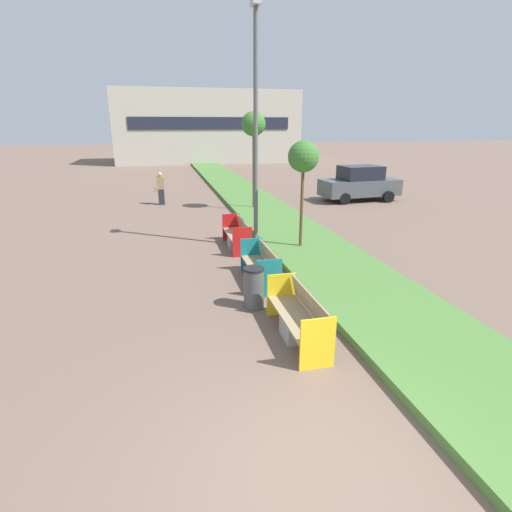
{
  "coord_description": "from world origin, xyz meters",
  "views": [
    {
      "loc": [
        -1.45,
        -3.33,
        3.93
      ],
      "look_at": [
        0.9,
        6.5,
        0.6
      ],
      "focal_mm": 28.0,
      "sensor_mm": 36.0,
      "label": 1
    }
  ],
  "objects_px": {
    "street_lamp_post": "(256,121)",
    "sapling_tree_near": "(303,158)",
    "sapling_tree_far": "(253,125)",
    "pedestrian_walking": "(161,188)",
    "parked_car_distant": "(360,184)",
    "litter_bin": "(254,288)",
    "bench_teal_frame": "(261,269)",
    "bench_red_frame": "(237,237)",
    "bench_yellow_frame": "(299,321)"
  },
  "relations": [
    {
      "from": "sapling_tree_near",
      "to": "bench_red_frame",
      "type": "bearing_deg",
      "value": 156.48
    },
    {
      "from": "bench_yellow_frame",
      "to": "bench_red_frame",
      "type": "distance_m",
      "value": 6.18
    },
    {
      "from": "bench_red_frame",
      "to": "street_lamp_post",
      "type": "xyz_separation_m",
      "value": [
        0.61,
        -0.06,
        3.69
      ]
    },
    {
      "from": "bench_yellow_frame",
      "to": "bench_teal_frame",
      "type": "distance_m",
      "value": 2.96
    },
    {
      "from": "litter_bin",
      "to": "pedestrian_walking",
      "type": "height_order",
      "value": "pedestrian_walking"
    },
    {
      "from": "bench_yellow_frame",
      "to": "sapling_tree_far",
      "type": "height_order",
      "value": "sapling_tree_far"
    },
    {
      "from": "bench_yellow_frame",
      "to": "bench_teal_frame",
      "type": "height_order",
      "value": "same"
    },
    {
      "from": "litter_bin",
      "to": "street_lamp_post",
      "type": "xyz_separation_m",
      "value": [
        1.14,
        4.58,
        3.58
      ]
    },
    {
      "from": "litter_bin",
      "to": "sapling_tree_far",
      "type": "bearing_deg",
      "value": 76.92
    },
    {
      "from": "bench_teal_frame",
      "to": "street_lamp_post",
      "type": "distance_m",
      "value": 4.89
    },
    {
      "from": "litter_bin",
      "to": "pedestrian_walking",
      "type": "relative_size",
      "value": 0.57
    },
    {
      "from": "sapling_tree_near",
      "to": "parked_car_distant",
      "type": "xyz_separation_m",
      "value": [
        6.17,
        7.95,
        -2.05
      ]
    },
    {
      "from": "bench_teal_frame",
      "to": "pedestrian_walking",
      "type": "xyz_separation_m",
      "value": [
        -2.38,
        11.61,
        0.48
      ]
    },
    {
      "from": "bench_teal_frame",
      "to": "sapling_tree_far",
      "type": "bearing_deg",
      "value": 78.05
    },
    {
      "from": "pedestrian_walking",
      "to": "parked_car_distant",
      "type": "relative_size",
      "value": 0.39
    },
    {
      "from": "street_lamp_post",
      "to": "pedestrian_walking",
      "type": "relative_size",
      "value": 4.42
    },
    {
      "from": "litter_bin",
      "to": "bench_red_frame",
      "type": "bearing_deg",
      "value": 83.57
    },
    {
      "from": "bench_red_frame",
      "to": "litter_bin",
      "type": "relative_size",
      "value": 2.17
    },
    {
      "from": "bench_yellow_frame",
      "to": "parked_car_distant",
      "type": "height_order",
      "value": "parked_car_distant"
    },
    {
      "from": "bench_teal_frame",
      "to": "pedestrian_walking",
      "type": "height_order",
      "value": "pedestrian_walking"
    },
    {
      "from": "parked_car_distant",
      "to": "bench_red_frame",
      "type": "bearing_deg",
      "value": -142.56
    },
    {
      "from": "sapling_tree_far",
      "to": "parked_car_distant",
      "type": "distance_m",
      "value": 6.97
    },
    {
      "from": "litter_bin",
      "to": "sapling_tree_far",
      "type": "distance_m",
      "value": 11.36
    },
    {
      "from": "street_lamp_post",
      "to": "sapling_tree_far",
      "type": "xyz_separation_m",
      "value": [
        1.31,
        5.96,
        -0.14
      ]
    },
    {
      "from": "bench_red_frame",
      "to": "pedestrian_walking",
      "type": "distance_m",
      "value": 8.73
    },
    {
      "from": "bench_red_frame",
      "to": "sapling_tree_far",
      "type": "distance_m",
      "value": 7.14
    },
    {
      "from": "sapling_tree_near",
      "to": "pedestrian_walking",
      "type": "distance_m",
      "value": 10.4
    },
    {
      "from": "bench_teal_frame",
      "to": "bench_red_frame",
      "type": "relative_size",
      "value": 0.94
    },
    {
      "from": "bench_teal_frame",
      "to": "sapling_tree_near",
      "type": "relative_size",
      "value": 0.55
    },
    {
      "from": "litter_bin",
      "to": "sapling_tree_far",
      "type": "xyz_separation_m",
      "value": [
        2.45,
        10.54,
        3.44
      ]
    },
    {
      "from": "bench_red_frame",
      "to": "sapling_tree_far",
      "type": "bearing_deg",
      "value": 71.9
    },
    {
      "from": "bench_red_frame",
      "to": "bench_teal_frame",
      "type": "bearing_deg",
      "value": -90.03
    },
    {
      "from": "street_lamp_post",
      "to": "sapling_tree_near",
      "type": "bearing_deg",
      "value": -30.51
    },
    {
      "from": "street_lamp_post",
      "to": "sapling_tree_near",
      "type": "height_order",
      "value": "street_lamp_post"
    },
    {
      "from": "bench_yellow_frame",
      "to": "street_lamp_post",
      "type": "bearing_deg",
      "value": 84.28
    },
    {
      "from": "litter_bin",
      "to": "parked_car_distant",
      "type": "height_order",
      "value": "parked_car_distant"
    },
    {
      "from": "bench_yellow_frame",
      "to": "sapling_tree_far",
      "type": "relative_size",
      "value": 0.47
    },
    {
      "from": "sapling_tree_far",
      "to": "pedestrian_walking",
      "type": "height_order",
      "value": "sapling_tree_far"
    },
    {
      "from": "litter_bin",
      "to": "sapling_tree_near",
      "type": "xyz_separation_m",
      "value": [
        2.45,
        3.81,
        2.49
      ]
    },
    {
      "from": "bench_teal_frame",
      "to": "litter_bin",
      "type": "bearing_deg",
      "value": -110.06
    },
    {
      "from": "street_lamp_post",
      "to": "sapling_tree_near",
      "type": "distance_m",
      "value": 1.88
    },
    {
      "from": "parked_car_distant",
      "to": "sapling_tree_near",
      "type": "bearing_deg",
      "value": -131.67
    },
    {
      "from": "bench_teal_frame",
      "to": "street_lamp_post",
      "type": "bearing_deg",
      "value": 78.98
    },
    {
      "from": "bench_red_frame",
      "to": "pedestrian_walking",
      "type": "xyz_separation_m",
      "value": [
        -2.38,
        8.39,
        0.47
      ]
    },
    {
      "from": "sapling_tree_far",
      "to": "bench_yellow_frame",
      "type": "bearing_deg",
      "value": -99.06
    },
    {
      "from": "street_lamp_post",
      "to": "pedestrian_walking",
      "type": "xyz_separation_m",
      "value": [
        -3.0,
        8.45,
        -3.21
      ]
    },
    {
      "from": "bench_red_frame",
      "to": "sapling_tree_far",
      "type": "height_order",
      "value": "sapling_tree_far"
    },
    {
      "from": "bench_yellow_frame",
      "to": "litter_bin",
      "type": "bearing_deg",
      "value": 108.94
    },
    {
      "from": "bench_yellow_frame",
      "to": "litter_bin",
      "type": "relative_size",
      "value": 2.25
    },
    {
      "from": "bench_teal_frame",
      "to": "bench_yellow_frame",
      "type": "bearing_deg",
      "value": -89.95
    }
  ]
}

